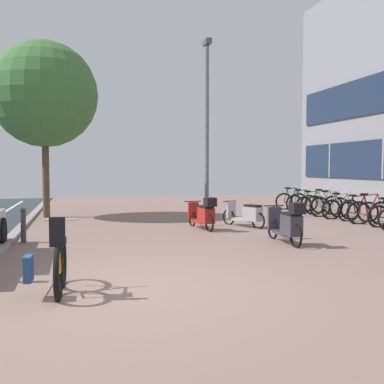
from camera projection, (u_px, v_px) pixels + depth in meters
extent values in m
cube|color=gray|center=(384.00, 159.00, 19.44)|extent=(0.10, 0.12, 1.77)
cube|color=gray|center=(330.00, 160.00, 23.57)|extent=(0.10, 0.12, 1.77)
torus|color=black|center=(58.00, 273.00, 5.84)|extent=(0.11, 0.76, 0.75)
torus|color=black|center=(62.00, 263.00, 6.48)|extent=(0.11, 0.76, 0.75)
cylinder|color=#BC8516|center=(60.00, 247.00, 6.21)|extent=(0.05, 0.32, 0.66)
cylinder|color=#BC8516|center=(59.00, 252.00, 6.02)|extent=(0.04, 0.14, 0.60)
cylinder|color=#BC8516|center=(60.00, 227.00, 6.14)|extent=(0.05, 0.40, 0.09)
cylinder|color=#BC8516|center=(59.00, 273.00, 5.96)|extent=(0.04, 0.26, 0.08)
cylinder|color=#BC8516|center=(58.00, 252.00, 5.89)|extent=(0.03, 0.17, 0.55)
cylinder|color=#BC8516|center=(62.00, 243.00, 6.40)|extent=(0.04, 0.15, 0.60)
cube|color=black|center=(59.00, 228.00, 5.95)|extent=(0.10, 0.22, 0.06)
cylinder|color=#ADADB2|center=(61.00, 220.00, 6.33)|extent=(0.48, 0.05, 0.02)
cube|color=black|center=(58.00, 242.00, 5.86)|extent=(0.21, 0.25, 0.10)
cube|color=black|center=(57.00, 229.00, 5.76)|extent=(0.20, 0.07, 0.32)
cube|color=navy|center=(28.00, 269.00, 5.80)|extent=(0.11, 0.28, 0.34)
cylinder|color=black|center=(53.00, 285.00, 6.00)|extent=(0.20, 0.09, 0.30)
torus|color=black|center=(379.00, 217.00, 12.82)|extent=(0.68, 0.21, 0.68)
cylinder|color=black|center=(383.00, 218.00, 12.82)|extent=(0.25, 0.08, 0.07)
cylinder|color=black|center=(381.00, 208.00, 12.81)|extent=(0.17, 0.06, 0.50)
cube|color=black|center=(384.00, 198.00, 12.79)|extent=(0.23, 0.14, 0.06)
torus|color=black|center=(359.00, 213.00, 13.53)|extent=(0.72, 0.34, 0.75)
torus|color=black|center=(382.00, 213.00, 13.45)|extent=(0.72, 0.34, 0.75)
cylinder|color=#A21D15|center=(373.00, 204.00, 13.46)|extent=(0.32, 0.15, 0.65)
cylinder|color=#A21D15|center=(366.00, 205.00, 13.49)|extent=(0.15, 0.09, 0.60)
cylinder|color=#A21D15|center=(371.00, 195.00, 13.45)|extent=(0.39, 0.18, 0.09)
cylinder|color=#A21D15|center=(363.00, 214.00, 13.51)|extent=(0.25, 0.12, 0.08)
cylinder|color=#A21D15|center=(361.00, 204.00, 13.50)|extent=(0.17, 0.09, 0.55)
cylinder|color=#A21D15|center=(380.00, 204.00, 13.44)|extent=(0.15, 0.08, 0.60)
cube|color=black|center=(364.00, 194.00, 13.48)|extent=(0.24, 0.16, 0.06)
cylinder|color=#ADADB2|center=(378.00, 192.00, 13.42)|extent=(0.20, 0.46, 0.02)
torus|color=black|center=(348.00, 212.00, 14.25)|extent=(0.65, 0.34, 0.68)
torus|color=black|center=(368.00, 212.00, 14.14)|extent=(0.65, 0.34, 0.68)
cylinder|color=black|center=(360.00, 204.00, 14.17)|extent=(0.29, 0.16, 0.60)
cylinder|color=black|center=(354.00, 205.00, 14.20)|extent=(0.14, 0.09, 0.54)
cylinder|color=black|center=(359.00, 196.00, 14.16)|extent=(0.35, 0.19, 0.08)
cylinder|color=black|center=(352.00, 213.00, 14.23)|extent=(0.23, 0.12, 0.07)
cylinder|color=black|center=(350.00, 204.00, 14.22)|extent=(0.15, 0.09, 0.50)
cylinder|color=black|center=(366.00, 204.00, 14.13)|extent=(0.14, 0.09, 0.54)
cube|color=black|center=(353.00, 195.00, 14.19)|extent=(0.24, 0.17, 0.06)
cylinder|color=#ADADB2|center=(365.00, 194.00, 14.13)|extent=(0.22, 0.45, 0.02)
torus|color=black|center=(332.00, 210.00, 14.82)|extent=(0.70, 0.20, 0.70)
torus|color=black|center=(350.00, 210.00, 14.86)|extent=(0.70, 0.20, 0.70)
cylinder|color=#B0B4B7|center=(343.00, 202.00, 14.83)|extent=(0.32, 0.09, 0.61)
cylinder|color=#B0B4B7|center=(337.00, 203.00, 14.82)|extent=(0.14, 0.06, 0.56)
cylinder|color=#B0B4B7|center=(342.00, 194.00, 14.81)|extent=(0.39, 0.11, 0.08)
cylinder|color=#B0B4B7|center=(335.00, 210.00, 14.83)|extent=(0.25, 0.07, 0.08)
cylinder|color=#B0B4B7|center=(334.00, 202.00, 14.81)|extent=(0.17, 0.06, 0.51)
cylinder|color=#B0B4B7|center=(349.00, 201.00, 14.84)|extent=(0.15, 0.06, 0.56)
cube|color=black|center=(336.00, 194.00, 14.80)|extent=(0.23, 0.13, 0.06)
cylinder|color=#ADADB2|center=(347.00, 192.00, 14.82)|extent=(0.11, 0.48, 0.02)
torus|color=black|center=(320.00, 207.00, 15.55)|extent=(0.72, 0.28, 0.73)
torus|color=black|center=(339.00, 207.00, 15.52)|extent=(0.72, 0.28, 0.73)
cylinder|color=#AFAFBB|center=(332.00, 200.00, 15.51)|extent=(0.33, 0.13, 0.64)
cylinder|color=#AFAFBB|center=(326.00, 201.00, 15.52)|extent=(0.15, 0.08, 0.59)
cylinder|color=#AFAFBB|center=(330.00, 192.00, 15.50)|extent=(0.40, 0.15, 0.09)
cylinder|color=#AFAFBB|center=(324.00, 208.00, 15.54)|extent=(0.26, 0.10, 0.08)
cylinder|color=#AFAFBB|center=(322.00, 200.00, 15.53)|extent=(0.17, 0.07, 0.54)
cylinder|color=#AFAFBB|center=(338.00, 199.00, 15.50)|extent=(0.15, 0.07, 0.59)
cube|color=black|center=(325.00, 191.00, 15.51)|extent=(0.24, 0.15, 0.06)
cylinder|color=#ADADB2|center=(336.00, 189.00, 15.49)|extent=(0.16, 0.47, 0.02)
torus|color=black|center=(314.00, 205.00, 16.27)|extent=(0.74, 0.27, 0.74)
torus|color=black|center=(333.00, 206.00, 16.26)|extent=(0.74, 0.27, 0.74)
cylinder|color=#B5B1B5|center=(326.00, 198.00, 16.25)|extent=(0.33, 0.12, 0.65)
cylinder|color=#B5B1B5|center=(320.00, 199.00, 16.26)|extent=(0.15, 0.07, 0.59)
cylinder|color=#B5B1B5|center=(324.00, 190.00, 16.23)|extent=(0.40, 0.15, 0.09)
cylinder|color=#B5B1B5|center=(318.00, 206.00, 16.27)|extent=(0.26, 0.10, 0.08)
cylinder|color=#B5B1B5|center=(317.00, 198.00, 16.26)|extent=(0.17, 0.07, 0.54)
cylinder|color=#B5B1B5|center=(331.00, 198.00, 16.24)|extent=(0.15, 0.07, 0.59)
cube|color=black|center=(319.00, 190.00, 16.24)|extent=(0.24, 0.15, 0.06)
cylinder|color=#ADADB2|center=(330.00, 188.00, 16.23)|extent=(0.15, 0.47, 0.02)
torus|color=black|center=(304.00, 205.00, 16.89)|extent=(0.67, 0.13, 0.67)
torus|color=black|center=(319.00, 205.00, 16.98)|extent=(0.67, 0.13, 0.67)
cylinder|color=#2B622F|center=(313.00, 199.00, 16.93)|extent=(0.31, 0.07, 0.59)
cylinder|color=#2B622F|center=(309.00, 199.00, 16.90)|extent=(0.14, 0.05, 0.53)
cylinder|color=#2B622F|center=(312.00, 192.00, 16.91)|extent=(0.38, 0.07, 0.08)
cylinder|color=#2B622F|center=(307.00, 206.00, 16.91)|extent=(0.24, 0.05, 0.07)
cylinder|color=#2B622F|center=(306.00, 199.00, 16.88)|extent=(0.16, 0.04, 0.49)
cylinder|color=#2B622F|center=(318.00, 198.00, 16.96)|extent=(0.14, 0.04, 0.53)
cube|color=black|center=(307.00, 191.00, 16.88)|extent=(0.23, 0.11, 0.06)
cylinder|color=#ADADB2|center=(317.00, 190.00, 16.93)|extent=(0.07, 0.48, 0.02)
torus|color=black|center=(294.00, 203.00, 17.61)|extent=(0.68, 0.23, 0.69)
torus|color=black|center=(309.00, 203.00, 17.62)|extent=(0.68, 0.23, 0.69)
cylinder|color=#2B682E|center=(303.00, 197.00, 17.60)|extent=(0.29, 0.10, 0.60)
cylinder|color=#2B682E|center=(299.00, 198.00, 17.60)|extent=(0.14, 0.07, 0.55)
cylinder|color=#2B682E|center=(302.00, 190.00, 17.58)|extent=(0.36, 0.12, 0.08)
cylinder|color=#2B682E|center=(297.00, 204.00, 17.61)|extent=(0.23, 0.08, 0.07)
cylinder|color=#2B682E|center=(296.00, 197.00, 17.60)|extent=(0.16, 0.06, 0.50)
cylinder|color=#2B682E|center=(308.00, 196.00, 17.60)|extent=(0.14, 0.06, 0.55)
cube|color=black|center=(298.00, 190.00, 17.58)|extent=(0.24, 0.14, 0.06)
cylinder|color=#ADADB2|center=(307.00, 188.00, 17.58)|extent=(0.14, 0.47, 0.02)
torus|color=black|center=(284.00, 202.00, 18.26)|extent=(0.72, 0.21, 0.72)
torus|color=black|center=(299.00, 202.00, 18.29)|extent=(0.72, 0.21, 0.72)
cylinder|color=navy|center=(293.00, 195.00, 18.27)|extent=(0.31, 0.09, 0.63)
cylinder|color=navy|center=(288.00, 196.00, 18.26)|extent=(0.14, 0.06, 0.57)
cylinder|color=navy|center=(292.00, 188.00, 18.25)|extent=(0.38, 0.11, 0.08)
cylinder|color=navy|center=(287.00, 202.00, 18.27)|extent=(0.24, 0.08, 0.08)
cylinder|color=navy|center=(286.00, 195.00, 18.25)|extent=(0.16, 0.06, 0.53)
cylinder|color=navy|center=(298.00, 195.00, 18.27)|extent=(0.14, 0.06, 0.57)
cube|color=black|center=(287.00, 188.00, 18.24)|extent=(0.23, 0.13, 0.06)
cylinder|color=#ADADB2|center=(296.00, 187.00, 18.25)|extent=(0.12, 0.48, 0.02)
torus|color=black|center=(258.00, 221.00, 12.55)|extent=(0.25, 0.47, 0.49)
torus|color=black|center=(229.00, 217.00, 13.47)|extent=(0.25, 0.47, 0.49)
cube|color=#A8ACAE|center=(243.00, 220.00, 13.01)|extent=(0.54, 0.73, 0.08)
cube|color=#A8ACAE|center=(253.00, 214.00, 12.71)|extent=(0.49, 0.60, 0.40)
cube|color=black|center=(253.00, 206.00, 12.69)|extent=(0.44, 0.54, 0.06)
cylinder|color=#A8ACAE|center=(229.00, 209.00, 13.44)|extent=(0.11, 0.14, 0.50)
cube|color=#A8ACAE|center=(231.00, 210.00, 13.38)|extent=(0.32, 0.21, 0.49)
cylinder|color=black|center=(230.00, 201.00, 13.41)|extent=(0.48, 0.24, 0.03)
torus|color=black|center=(209.00, 223.00, 12.00)|extent=(0.12, 0.51, 0.51)
torus|color=black|center=(192.00, 218.00, 13.15)|extent=(0.12, 0.51, 0.51)
cube|color=#AD231B|center=(200.00, 221.00, 12.57)|extent=(0.37, 0.73, 0.08)
cube|color=#AD231B|center=(206.00, 215.00, 12.19)|extent=(0.37, 0.58, 0.42)
cube|color=black|center=(206.00, 207.00, 12.18)|extent=(0.32, 0.53, 0.06)
cylinder|color=#AD231B|center=(192.00, 210.00, 13.11)|extent=(0.09, 0.13, 0.51)
cube|color=#AD231B|center=(193.00, 211.00, 13.04)|extent=(0.33, 0.12, 0.50)
cylinder|color=black|center=(193.00, 201.00, 13.07)|extent=(0.52, 0.10, 0.03)
cube|color=black|center=(210.00, 202.00, 11.92)|extent=(0.31, 0.31, 0.24)
torus|color=black|center=(296.00, 236.00, 9.60)|extent=(0.07, 0.56, 0.56)
torus|color=black|center=(273.00, 228.00, 10.81)|extent=(0.07, 0.56, 0.56)
cube|color=#373543|center=(284.00, 233.00, 10.21)|extent=(0.30, 0.70, 0.08)
cube|color=#373543|center=(291.00, 225.00, 9.81)|extent=(0.31, 0.55, 0.45)
cube|color=black|center=(291.00, 214.00, 9.80)|extent=(0.27, 0.50, 0.06)
cylinder|color=#373543|center=(273.00, 217.00, 10.77)|extent=(0.07, 0.12, 0.56)
cube|color=#373543|center=(274.00, 218.00, 10.70)|extent=(0.32, 0.09, 0.55)
cylinder|color=black|center=(274.00, 206.00, 10.73)|extent=(0.52, 0.04, 0.03)
cube|color=black|center=(297.00, 208.00, 9.52)|extent=(0.29, 0.29, 0.24)
cylinder|color=black|center=(0.00, 232.00, 9.79)|extent=(0.20, 0.62, 0.62)
cylinder|color=slate|center=(207.00, 132.00, 15.46)|extent=(0.14, 0.14, 5.91)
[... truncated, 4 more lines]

